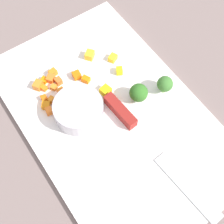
# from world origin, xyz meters

# --- Properties ---
(ground_plane) EXTENTS (4.00, 4.00, 0.00)m
(ground_plane) POSITION_xyz_m (0.00, 0.00, 0.00)
(ground_plane) COLOR #73625F
(cutting_board) EXTENTS (0.50, 0.31, 0.01)m
(cutting_board) POSITION_xyz_m (0.00, 0.00, 0.01)
(cutting_board) COLOR white
(cutting_board) RESTS_ON ground_plane
(prep_bowl) EXTENTS (0.09, 0.09, 0.04)m
(prep_bowl) POSITION_xyz_m (-0.04, -0.05, 0.03)
(prep_bowl) COLOR #BAB5BE
(prep_bowl) RESTS_ON cutting_board
(chef_knife) EXTENTS (0.29, 0.04, 0.02)m
(chef_knife) POSITION_xyz_m (0.05, 0.02, 0.02)
(chef_knife) COLOR silver
(chef_knife) RESTS_ON cutting_board
(carrot_dice_0) EXTENTS (0.01, 0.01, 0.01)m
(carrot_dice_0) POSITION_xyz_m (-0.10, -0.05, 0.02)
(carrot_dice_0) COLOR orange
(carrot_dice_0) RESTS_ON cutting_board
(carrot_dice_1) EXTENTS (0.01, 0.01, 0.01)m
(carrot_dice_1) POSITION_xyz_m (-0.11, -0.06, 0.02)
(carrot_dice_1) COLOR orange
(carrot_dice_1) RESTS_ON cutting_board
(carrot_dice_2) EXTENTS (0.02, 0.02, 0.02)m
(carrot_dice_2) POSITION_xyz_m (-0.13, -0.09, 0.02)
(carrot_dice_2) COLOR orange
(carrot_dice_2) RESTS_ON cutting_board
(carrot_dice_3) EXTENTS (0.01, 0.01, 0.01)m
(carrot_dice_3) POSITION_xyz_m (-0.10, -0.09, 0.02)
(carrot_dice_3) COLOR orange
(carrot_dice_3) RESTS_ON cutting_board
(carrot_dice_4) EXTENTS (0.02, 0.02, 0.01)m
(carrot_dice_4) POSITION_xyz_m (-0.09, -0.09, 0.02)
(carrot_dice_4) COLOR orange
(carrot_dice_4) RESTS_ON cutting_board
(carrot_dice_5) EXTENTS (0.01, 0.02, 0.01)m
(carrot_dice_5) POSITION_xyz_m (-0.14, -0.05, 0.02)
(carrot_dice_5) COLOR orange
(carrot_dice_5) RESTS_ON cutting_board
(carrot_dice_6) EXTENTS (0.01, 0.01, 0.01)m
(carrot_dice_6) POSITION_xyz_m (-0.12, -0.05, 0.02)
(carrot_dice_6) COLOR orange
(carrot_dice_6) RESTS_ON cutting_board
(carrot_dice_7) EXTENTS (0.01, 0.01, 0.01)m
(carrot_dice_7) POSITION_xyz_m (-0.09, -0.08, 0.02)
(carrot_dice_7) COLOR orange
(carrot_dice_7) RESTS_ON cutting_board
(carrot_dice_8) EXTENTS (0.02, 0.02, 0.01)m
(carrot_dice_8) POSITION_xyz_m (-0.11, -0.01, 0.02)
(carrot_dice_8) COLOR orange
(carrot_dice_8) RESTS_ON cutting_board
(carrot_dice_9) EXTENTS (0.02, 0.02, 0.01)m
(carrot_dice_9) POSITION_xyz_m (-0.14, -0.07, 0.02)
(carrot_dice_9) COLOR orange
(carrot_dice_9) RESTS_ON cutting_board
(carrot_dice_10) EXTENTS (0.02, 0.02, 0.01)m
(carrot_dice_10) POSITION_xyz_m (-0.09, -0.00, 0.02)
(carrot_dice_10) COLOR orange
(carrot_dice_10) RESTS_ON cutting_board
(carrot_dice_11) EXTENTS (0.02, 0.02, 0.01)m
(carrot_dice_11) POSITION_xyz_m (-0.13, -0.06, 0.02)
(carrot_dice_11) COLOR orange
(carrot_dice_11) RESTS_ON cutting_board
(carrot_dice_12) EXTENTS (0.01, 0.01, 0.01)m
(carrot_dice_12) POSITION_xyz_m (-0.12, -0.08, 0.02)
(carrot_dice_12) COLOR orange
(carrot_dice_12) RESTS_ON cutting_board
(carrot_dice_13) EXTENTS (0.01, 0.01, 0.01)m
(carrot_dice_13) POSITION_xyz_m (-0.07, -0.10, 0.02)
(carrot_dice_13) COLOR orange
(carrot_dice_13) RESTS_ON cutting_board
(pepper_dice_0) EXTENTS (0.02, 0.02, 0.02)m
(pepper_dice_0) POSITION_xyz_m (-0.14, 0.04, 0.02)
(pepper_dice_0) COLOR yellow
(pepper_dice_0) RESTS_ON cutting_board
(pepper_dice_1) EXTENTS (0.02, 0.02, 0.02)m
(pepper_dice_1) POSITION_xyz_m (-0.05, 0.02, 0.02)
(pepper_dice_1) COLOR yellow
(pepper_dice_1) RESTS_ON cutting_board
(pepper_dice_2) EXTENTS (0.02, 0.02, 0.01)m
(pepper_dice_2) POSITION_xyz_m (-0.10, 0.07, 0.02)
(pepper_dice_2) COLOR yellow
(pepper_dice_2) RESTS_ON cutting_board
(pepper_dice_3) EXTENTS (0.02, 0.02, 0.01)m
(pepper_dice_3) POSITION_xyz_m (-0.07, 0.07, 0.02)
(pepper_dice_3) COLOR yellow
(pepper_dice_3) RESTS_ON cutting_board
(broccoli_floret_0) EXTENTS (0.03, 0.03, 0.04)m
(broccoli_floret_0) POSITION_xyz_m (0.01, 0.11, 0.03)
(broccoli_floret_0) COLOR #80B660
(broccoli_floret_0) RESTS_ON cutting_board
(broccoli_floret_1) EXTENTS (0.04, 0.04, 0.04)m
(broccoli_floret_1) POSITION_xyz_m (0.00, 0.06, 0.03)
(broccoli_floret_1) COLOR #90B965
(broccoli_floret_1) RESTS_ON cutting_board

